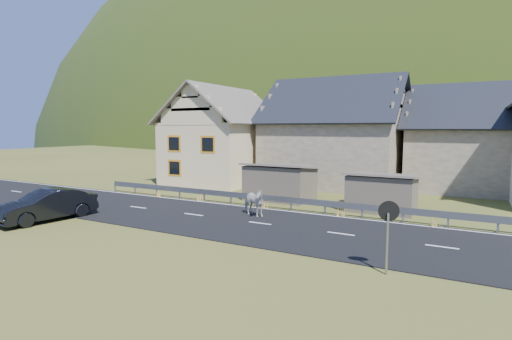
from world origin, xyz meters
The scene contains 14 objects.
ground centered at (0.00, 0.00, 0.00)m, with size 160.00×160.00×0.00m, color #425120.
road centered at (0.00, 0.00, 0.02)m, with size 60.00×7.00×0.04m, color black.
lane_markings centered at (0.00, 0.00, 0.04)m, with size 60.00×6.60×0.01m, color silver.
guardrail centered at (0.00, 3.68, 0.56)m, with size 28.10×0.09×0.75m.
shed_left centered at (-2.00, 6.50, 1.10)m, with size 4.30×3.30×2.40m, color #665C4D.
shed_right centered at (4.50, 6.00, 1.00)m, with size 3.80×2.90×2.20m, color #665C4D.
house_cream centered at (-10.00, 12.00, 4.36)m, with size 7.80×9.80×8.30m.
house_stone_a centered at (-1.00, 15.00, 4.63)m, with size 10.80×9.80×8.90m.
house_stone_b centered at (9.00, 17.00, 4.24)m, with size 9.80×8.80×8.10m.
mountain centered at (5.00, 180.00, -20.00)m, with size 440.00×280.00×260.00m, color #273610.
conifer_patch centered at (-55.00, 110.00, 6.00)m, with size 76.00×50.00×28.00m, color black.
horse centered at (-1.14, 1.30, 0.79)m, with size 1.77×0.80×1.49m, color beige.
car centered at (-9.72, -4.46, 0.77)m, with size 1.64×4.70×1.55m, color black.
traffic_mirror centered at (6.65, -3.88, 1.73)m, with size 0.62×0.33×2.36m.
Camera 1 is at (8.91, -16.64, 4.64)m, focal length 28.00 mm.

